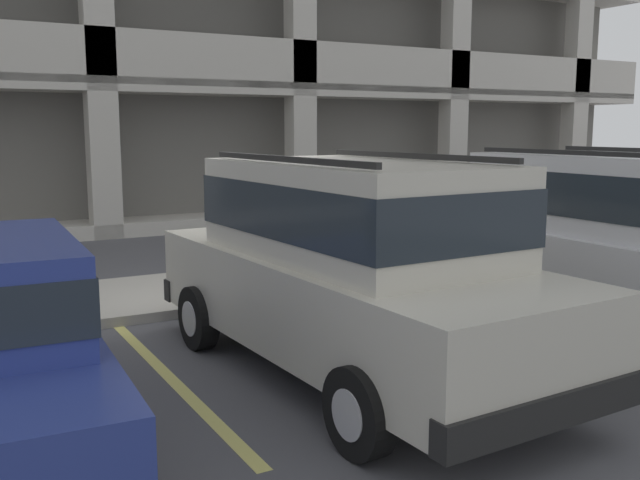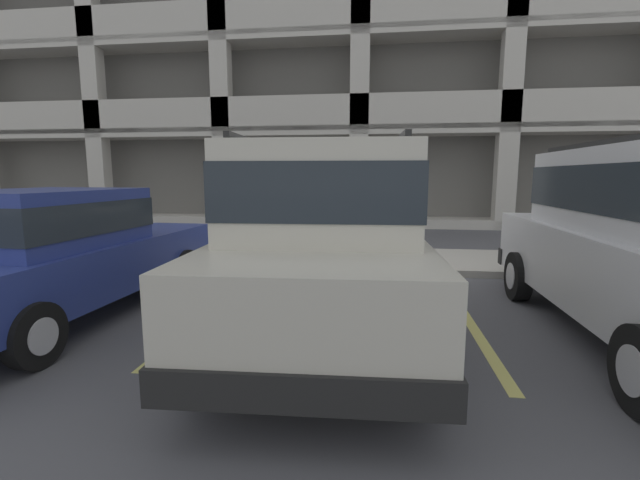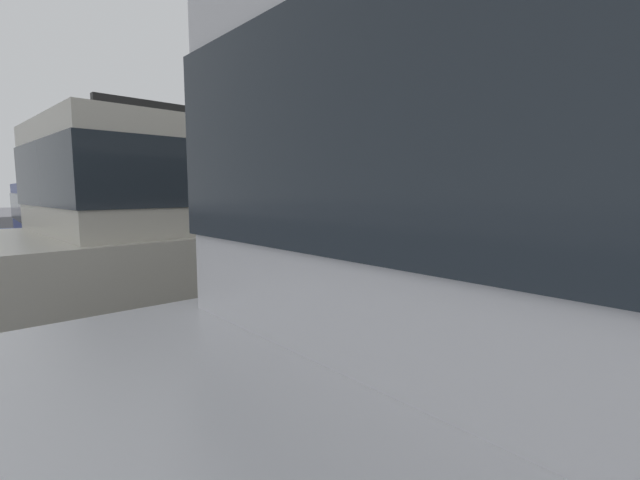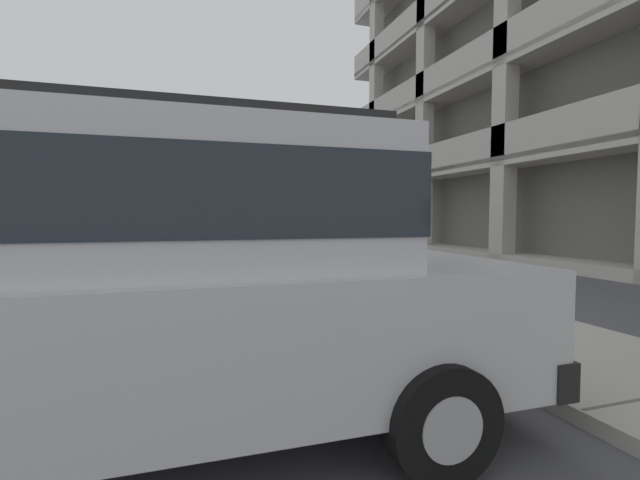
{
  "view_description": "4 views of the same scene",
  "coord_description": "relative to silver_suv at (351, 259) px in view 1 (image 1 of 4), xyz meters",
  "views": [
    {
      "loc": [
        -3.41,
        -7.86,
        2.27
      ],
      "look_at": [
        0.34,
        -1.15,
        1.06
      ],
      "focal_mm": 40.0,
      "sensor_mm": 36.0,
      "label": 1
    },
    {
      "loc": [
        0.46,
        -7.04,
        1.69
      ],
      "look_at": [
        -0.34,
        -1.03,
        0.78
      ],
      "focal_mm": 24.0,
      "sensor_mm": 36.0,
      "label": 2
    },
    {
      "loc": [
        3.55,
        -4.51,
        1.46
      ],
      "look_at": [
        -0.19,
        -1.13,
        0.87
      ],
      "focal_mm": 24.0,
      "sensor_mm": 36.0,
      "label": 3
    },
    {
      "loc": [
        6.17,
        -2.38,
        1.45
      ],
      "look_at": [
        0.1,
        -0.41,
        1.1
      ],
      "focal_mm": 24.0,
      "sensor_mm": 36.0,
      "label": 4
    }
  ],
  "objects": [
    {
      "name": "sidewalk",
      "position": [
        0.06,
        3.75,
        -1.03
      ],
      "size": [
        40.0,
        2.2,
        0.12
      ],
      "color": "#ADA89E",
      "rests_on": "ground_plane"
    },
    {
      "name": "parking_stall_lines",
      "position": [
        1.63,
        1.05,
        -1.08
      ],
      "size": [
        12.64,
        4.8,
        0.01
      ],
      "color": "#DBD16B",
      "rests_on": "ground_plane"
    },
    {
      "name": "parking_meter_far",
      "position": [
        6.48,
        2.81,
        0.17
      ],
      "size": [
        0.35,
        0.12,
        1.54
      ],
      "color": "#47474C",
      "rests_on": "sidewalk"
    },
    {
      "name": "silver_suv",
      "position": [
        0.0,
        0.0,
        0.0
      ],
      "size": [
        2.16,
        4.86,
        2.03
      ],
      "rotation": [
        0.0,
        0.0,
        0.04
      ],
      "color": "beige",
      "rests_on": "ground_plane"
    },
    {
      "name": "ground_plane",
      "position": [
        0.06,
        2.45,
        -1.14
      ],
      "size": [
        80.0,
        80.0,
        0.1
      ],
      "color": "#4C4C51"
    },
    {
      "name": "parking_meter_near",
      "position": [
        0.22,
        2.8,
        0.09
      ],
      "size": [
        0.35,
        0.12,
        1.42
      ],
      "color": "#595B60",
      "rests_on": "sidewalk"
    },
    {
      "name": "dark_hatchback",
      "position": [
        3.35,
        -0.06,
        0.0
      ],
      "size": [
        2.07,
        4.8,
        2.03
      ],
      "rotation": [
        0.0,
        0.0,
        -0.01
      ],
      "color": "silver",
      "rests_on": "ground_plane"
    }
  ]
}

